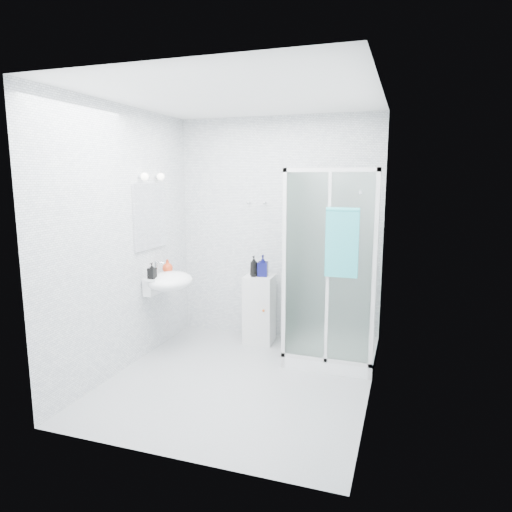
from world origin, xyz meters
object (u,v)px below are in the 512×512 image
(shower_enclosure, at_px, (324,319))
(hand_towel, at_px, (342,241))
(wall_basin, at_px, (169,281))
(soap_dispenser_black, at_px, (152,271))
(shampoo_bottle_a, at_px, (254,266))
(shampoo_bottle_b, at_px, (263,266))
(storage_cabinet, at_px, (259,309))
(soap_dispenser_orange, at_px, (168,266))

(shower_enclosure, distance_m, hand_towel, 0.99)
(wall_basin, relative_size, soap_dispenser_black, 3.35)
(shower_enclosure, distance_m, shampoo_bottle_a, 1.00)
(soap_dispenser_black, bearing_deg, shampoo_bottle_b, 38.53)
(hand_towel, relative_size, shampoo_bottle_a, 2.72)
(wall_basin, distance_m, storage_cabinet, 1.11)
(shower_enclosure, xyz_separation_m, hand_towel, (0.21, -0.40, 0.88))
(shower_enclosure, distance_m, storage_cabinet, 0.86)
(shower_enclosure, distance_m, soap_dispenser_black, 1.88)
(soap_dispenser_black, bearing_deg, shower_enclosure, 16.23)
(shower_enclosure, bearing_deg, hand_towel, -62.23)
(storage_cabinet, distance_m, soap_dispenser_black, 1.33)
(shower_enclosure, relative_size, shampoo_bottle_b, 8.09)
(shampoo_bottle_b, relative_size, soap_dispenser_black, 1.48)
(storage_cabinet, distance_m, shampoo_bottle_a, 0.52)
(shower_enclosure, relative_size, storage_cabinet, 2.51)
(soap_dispenser_orange, bearing_deg, shampoo_bottle_b, 24.51)
(shower_enclosure, xyz_separation_m, shampoo_bottle_a, (-0.86, 0.22, 0.47))
(hand_towel, bearing_deg, soap_dispenser_black, -176.92)
(wall_basin, height_order, storage_cabinet, wall_basin)
(shampoo_bottle_a, distance_m, soap_dispenser_orange, 0.97)
(hand_towel, relative_size, soap_dispenser_black, 3.87)
(hand_towel, bearing_deg, soap_dispenser_orange, 173.43)
(wall_basin, relative_size, shampoo_bottle_b, 2.26)
(storage_cabinet, relative_size, soap_dispenser_black, 4.75)
(shampoo_bottle_b, height_order, soap_dispenser_orange, shampoo_bottle_b)
(shower_enclosure, height_order, wall_basin, shower_enclosure)
(soap_dispenser_orange, bearing_deg, soap_dispenser_black, -89.56)
(shower_enclosure, xyz_separation_m, wall_basin, (-1.66, -0.32, 0.35))
(wall_basin, bearing_deg, hand_towel, -2.61)
(shampoo_bottle_b, bearing_deg, storage_cabinet, 166.42)
(storage_cabinet, relative_size, soap_dispenser_orange, 5.33)
(wall_basin, xyz_separation_m, shampoo_bottle_a, (0.80, 0.54, 0.12))
(storage_cabinet, bearing_deg, shower_enclosure, -22.35)
(soap_dispenser_black, bearing_deg, storage_cabinet, 40.26)
(shampoo_bottle_a, height_order, soap_dispenser_black, shampoo_bottle_a)
(storage_cabinet, xyz_separation_m, shampoo_bottle_b, (0.05, -0.01, 0.52))
(storage_cabinet, distance_m, shampoo_bottle_b, 0.52)
(storage_cabinet, xyz_separation_m, hand_towel, (1.02, -0.68, 0.93))
(shower_enclosure, height_order, soap_dispenser_black, shower_enclosure)
(soap_dispenser_orange, bearing_deg, wall_basin, -58.23)
(shampoo_bottle_b, distance_m, soap_dispenser_black, 1.24)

